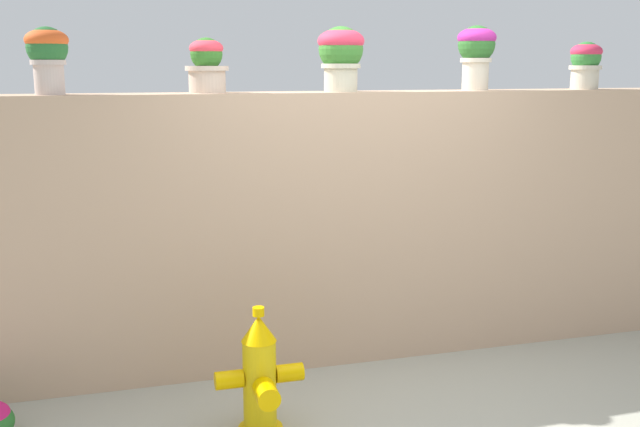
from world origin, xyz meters
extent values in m
cube|color=tan|center=(0.00, 1.28, 0.95)|extent=(6.41, 0.36, 1.90)
cylinder|color=beige|center=(-1.91, 1.25, 2.01)|extent=(0.18, 0.18, 0.21)
cylinder|color=beige|center=(-1.91, 1.25, 2.09)|extent=(0.21, 0.21, 0.03)
sphere|color=#296931|center=(-1.91, 1.25, 2.18)|extent=(0.24, 0.24, 0.24)
ellipsoid|color=#EE5A23|center=(-1.91, 1.25, 2.23)|extent=(0.26, 0.26, 0.13)
cylinder|color=#C7B09D|center=(-0.95, 1.31, 1.99)|extent=(0.24, 0.24, 0.17)
cylinder|color=#C7B09D|center=(-0.95, 1.31, 2.06)|extent=(0.28, 0.28, 0.03)
sphere|color=#306D24|center=(-0.95, 1.31, 2.15)|extent=(0.21, 0.21, 0.21)
ellipsoid|color=#E93948|center=(-0.95, 1.31, 2.19)|extent=(0.22, 0.22, 0.11)
cylinder|color=beige|center=(-0.05, 1.26, 1.99)|extent=(0.23, 0.23, 0.19)
cylinder|color=beige|center=(-0.05, 1.26, 2.07)|extent=(0.27, 0.27, 0.03)
sphere|color=#38792C|center=(-0.05, 1.26, 2.18)|extent=(0.30, 0.30, 0.30)
ellipsoid|color=#E1334E|center=(-0.05, 1.26, 2.24)|extent=(0.32, 0.32, 0.17)
cylinder|color=beige|center=(0.97, 1.29, 2.01)|extent=(0.19, 0.19, 0.23)
cylinder|color=beige|center=(0.97, 1.29, 2.11)|extent=(0.22, 0.22, 0.03)
sphere|color=#2D6829|center=(0.97, 1.29, 2.22)|extent=(0.26, 0.26, 0.26)
ellipsoid|color=#AE2585|center=(0.97, 1.29, 2.27)|extent=(0.28, 0.28, 0.14)
cylinder|color=beige|center=(1.85, 1.25, 1.99)|extent=(0.20, 0.20, 0.17)
cylinder|color=beige|center=(1.85, 1.25, 2.06)|extent=(0.24, 0.24, 0.03)
sphere|color=#347C35|center=(1.85, 1.25, 2.14)|extent=(0.22, 0.22, 0.22)
ellipsoid|color=#D72E51|center=(1.85, 1.25, 2.18)|extent=(0.23, 0.23, 0.12)
cylinder|color=#DCB60C|center=(-0.83, 0.31, 0.28)|extent=(0.19, 0.19, 0.55)
cone|color=#E8AF00|center=(-0.83, 0.31, 0.63)|extent=(0.20, 0.20, 0.15)
cylinder|color=#E8AF00|center=(-0.83, 0.31, 0.73)|extent=(0.07, 0.07, 0.05)
cylinder|color=#E8AF00|center=(-1.01, 0.31, 0.34)|extent=(0.16, 0.10, 0.10)
cylinder|color=#E8AF00|center=(-0.66, 0.31, 0.34)|extent=(0.16, 0.10, 0.10)
cylinder|color=#E8AF00|center=(-0.83, 0.13, 0.31)|extent=(0.13, 0.17, 0.13)
camera|label=1|loc=(-1.60, -3.58, 2.08)|focal=41.60mm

